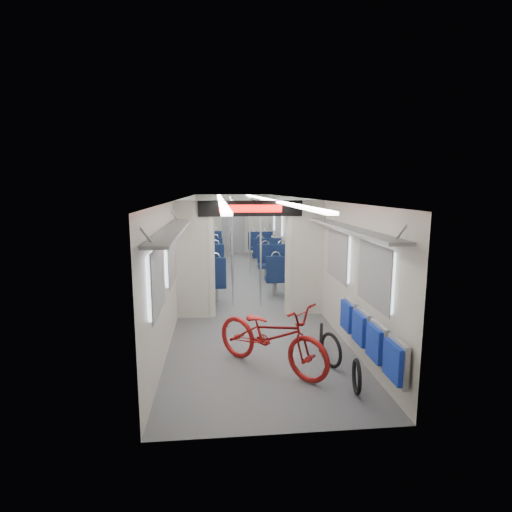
# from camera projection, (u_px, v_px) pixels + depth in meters

# --- Properties ---
(carriage) EXTENTS (12.00, 12.02, 2.31)m
(carriage) POSITION_uv_depth(u_px,v_px,m) (244.00, 232.00, 9.53)
(carriage) COLOR #515456
(carriage) RESTS_ON ground
(bicycle) EXTENTS (1.80, 1.79, 0.99)m
(bicycle) POSITION_uv_depth(u_px,v_px,m) (271.00, 335.00, 5.59)
(bicycle) COLOR maroon
(bicycle) RESTS_ON ground
(flip_bench) EXTENTS (0.12, 2.10, 0.51)m
(flip_bench) POSITION_uv_depth(u_px,v_px,m) (369.00, 335.00, 5.35)
(flip_bench) COLOR gray
(flip_bench) RESTS_ON carriage
(bike_hoop_a) EXTENTS (0.12, 0.45, 0.45)m
(bike_hoop_a) POSITION_uv_depth(u_px,v_px,m) (357.00, 378.00, 4.95)
(bike_hoop_a) COLOR black
(bike_hoop_a) RESTS_ON ground
(bike_hoop_b) EXTENTS (0.20, 0.50, 0.51)m
(bike_hoop_b) POSITION_uv_depth(u_px,v_px,m) (331.00, 352.00, 5.68)
(bike_hoop_b) COLOR black
(bike_hoop_b) RESTS_ON ground
(bike_hoop_c) EXTENTS (0.17, 0.45, 0.46)m
(bike_hoop_c) POSITION_uv_depth(u_px,v_px,m) (321.00, 339.00, 6.23)
(bike_hoop_c) COLOR black
(bike_hoop_c) RESTS_ON ground
(seat_bay_near_left) EXTENTS (0.95, 2.26, 1.16)m
(seat_bay_near_left) POSITION_uv_depth(u_px,v_px,m) (206.00, 269.00, 9.80)
(seat_bay_near_left) COLOR #0D193B
(seat_bay_near_left) RESTS_ON ground
(seat_bay_near_right) EXTENTS (0.91, 2.06, 1.09)m
(seat_bay_near_right) POSITION_uv_depth(u_px,v_px,m) (279.00, 267.00, 10.28)
(seat_bay_near_right) COLOR #0D193B
(seat_bay_near_right) RESTS_ON ground
(seat_bay_far_left) EXTENTS (0.93, 2.15, 1.12)m
(seat_bay_far_left) POSITION_uv_depth(u_px,v_px,m) (208.00, 248.00, 13.44)
(seat_bay_far_left) COLOR #0D193B
(seat_bay_far_left) RESTS_ON ground
(seat_bay_far_right) EXTENTS (0.90, 2.03, 1.09)m
(seat_bay_far_right) POSITION_uv_depth(u_px,v_px,m) (264.00, 248.00, 13.60)
(seat_bay_far_right) COLOR #0D193B
(seat_bay_far_right) RESTS_ON ground
(stanchion_near_left) EXTENTS (0.04, 0.04, 2.30)m
(stanchion_near_left) POSITION_uv_depth(u_px,v_px,m) (232.00, 254.00, 8.56)
(stanchion_near_left) COLOR silver
(stanchion_near_left) RESTS_ON ground
(stanchion_near_right) EXTENTS (0.04, 0.04, 2.30)m
(stanchion_near_right) POSITION_uv_depth(u_px,v_px,m) (261.00, 254.00, 8.50)
(stanchion_near_right) COLOR silver
(stanchion_near_right) RESTS_ON ground
(stanchion_far_left) EXTENTS (0.04, 0.04, 2.30)m
(stanchion_far_left) POSITION_uv_depth(u_px,v_px,m) (231.00, 237.00, 11.50)
(stanchion_far_left) COLOR silver
(stanchion_far_left) RESTS_ON ground
(stanchion_far_right) EXTENTS (0.04, 0.04, 2.30)m
(stanchion_far_right) POSITION_uv_depth(u_px,v_px,m) (250.00, 236.00, 11.69)
(stanchion_far_right) COLOR silver
(stanchion_far_right) RESTS_ON ground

